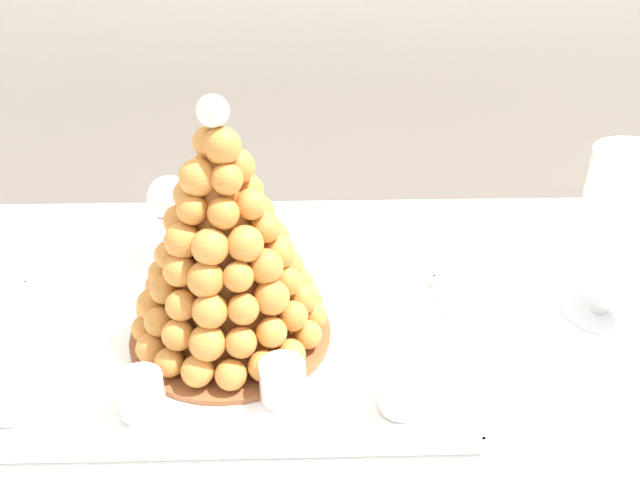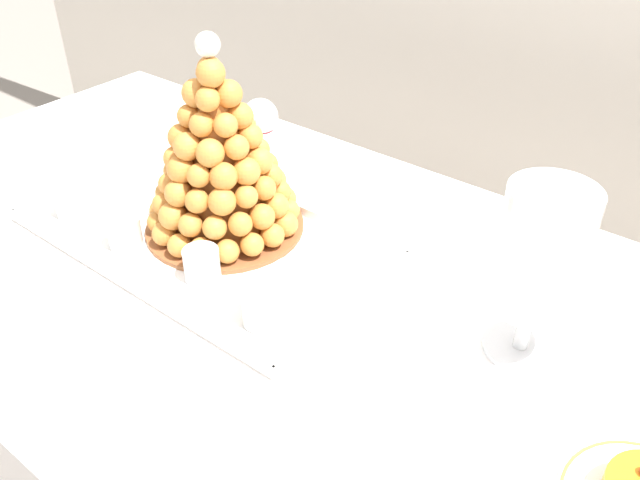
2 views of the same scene
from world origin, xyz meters
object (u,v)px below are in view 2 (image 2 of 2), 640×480
Objects in this scene: dessert_cup_mid_right at (261,307)px; wine_glass at (260,119)px; macaron_goblet at (541,254)px; dessert_cup_mid_left at (125,233)px; croquembouche at (219,159)px; dessert_cup_centre at (202,265)px; dessert_cup_left at (69,203)px; serving_tray at (202,239)px.

dessert_cup_mid_right is 0.49m from wine_glass.
dessert_cup_mid_left is at bearing -163.51° from macaron_goblet.
dessert_cup_mid_right is 0.38m from macaron_goblet.
croquembouche is 2.34× the size of wine_glass.
dessert_cup_mid_left is at bearing -173.94° from dessert_cup_centre.
macaron_goblet is at bearing 20.08° from dessert_cup_centre.
dessert_cup_mid_left is 0.93× the size of dessert_cup_mid_right.
dessert_cup_mid_right is at bearing -0.42° from dessert_cup_mid_left.
dessert_cup_mid_left is (-0.09, -0.14, -0.11)m from croquembouche.
dessert_cup_mid_right is (0.14, -0.02, 0.00)m from dessert_cup_centre.
dessert_cup_left is 0.39m from wine_glass.
serving_tray is 11.12× the size of dessert_cup_centre.
wine_glass is (-0.02, 0.36, 0.07)m from dessert_cup_mid_left.
serving_tray is 0.30m from wine_glass.
dessert_cup_left is (-0.24, -0.09, 0.03)m from serving_tray.
dessert_cup_centre is at bearing 172.00° from dessert_cup_mid_right.
dessert_cup_mid_right is (0.46, -0.00, 0.00)m from dessert_cup_left.
serving_tray is 0.13m from dessert_cup_mid_left.
macaron_goblet is at bearing 13.40° from dessert_cup_left.
dessert_cup_mid_left is 0.36m from wine_glass.
serving_tray is at bearing -170.46° from macaron_goblet.
macaron_goblet reaches higher than dessert_cup_centre.
croquembouche is 6.16× the size of dessert_cup_mid_left.
wine_glass reaches higher than dessert_cup_left.
croquembouche is (0.01, 0.05, 0.14)m from serving_tray.
dessert_cup_left is 0.37× the size of wine_glass.
dessert_cup_left reaches higher than dessert_cup_mid_left.
dessert_cup_left is 0.96× the size of dessert_cup_centre.
macaron_goblet is at bearing 16.49° from dessert_cup_mid_left.
croquembouche is at bearing 29.83° from dessert_cup_left.
dessert_cup_mid_left reaches higher than serving_tray.
wine_glass reaches higher than dessert_cup_mid_left.
dessert_cup_mid_right is at bearing -0.18° from dessert_cup_left.
croquembouche is 6.27× the size of dessert_cup_left.
serving_tray is at bearing -101.96° from croquembouche.
dessert_cup_centre is (0.17, 0.02, 0.00)m from dessert_cup_mid_left.
dessert_cup_left is 0.21× the size of macaron_goblet.
dessert_cup_left is 0.91× the size of dessert_cup_mid_right.
dessert_cup_centre is 0.50m from macaron_goblet.
dessert_cup_left reaches higher than serving_tray.
dessert_cup_left is 0.32m from dessert_cup_centre.
croquembouche is 6.04× the size of dessert_cup_centre.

